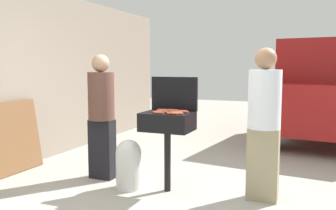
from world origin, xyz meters
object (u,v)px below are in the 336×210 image
object	(u,v)px
hot_dog_6	(162,111)
hot_dog_11	(173,110)
hot_dog_1	(183,112)
hot_dog_9	(177,112)
hot_dog_10	(163,110)
hot_dog_14	(157,112)
hot_dog_8	(178,114)
person_right	(264,119)
hot_dog_2	(176,111)
hot_dog_3	(182,111)
hot_dog_7	(163,110)
hot_dog_4	(177,113)
hot_dog_5	(159,113)
hot_dog_0	(164,112)
hot_dog_13	(175,112)
person_left	(102,112)
bbq_grill	(167,125)
parked_minivan	(334,90)
hot_dog_15	(169,111)
leaning_board	(15,137)
hot_dog_12	(172,114)
propane_tank	(129,163)

from	to	relation	value
hot_dog_6	hot_dog_11	distance (m)	0.18
hot_dog_1	hot_dog_9	size ratio (longest dim) A/B	1.00
hot_dog_10	hot_dog_14	bearing A→B (deg)	-85.01
hot_dog_8	person_right	distance (m)	0.97
hot_dog_2	hot_dog_3	world-z (taller)	same
hot_dog_7	person_right	world-z (taller)	person_right
hot_dog_1	hot_dog_8	xyz separation A→B (m)	(-0.01, -0.17, 0.00)
hot_dog_7	hot_dog_14	xyz separation A→B (m)	(0.00, -0.17, 0.00)
hot_dog_4	hot_dog_3	bearing A→B (deg)	92.20
hot_dog_5	hot_dog_0	bearing A→B (deg)	72.02
hot_dog_13	hot_dog_1	bearing A→B (deg)	44.88
person_right	hot_dog_11	bearing A→B (deg)	-12.36
hot_dog_5	hot_dog_14	world-z (taller)	same
hot_dog_1	person_left	distance (m)	1.21
hot_dog_13	hot_dog_10	bearing A→B (deg)	144.81
person_left	hot_dog_7	bearing A→B (deg)	-0.19
hot_dog_2	hot_dog_13	bearing A→B (deg)	-72.21
person_left	bbq_grill	bearing A→B (deg)	-3.94
person_left	parked_minivan	world-z (taller)	parked_minivan
hot_dog_0	person_right	distance (m)	1.15
hot_dog_0	parked_minivan	world-z (taller)	parked_minivan
hot_dog_8	hot_dog_15	distance (m)	0.26
hot_dog_6	hot_dog_10	world-z (taller)	same
hot_dog_11	hot_dog_8	bearing A→B (deg)	-59.32
hot_dog_8	leaning_board	world-z (taller)	leaning_board
hot_dog_3	parked_minivan	distance (m)	4.62
hot_dog_2	hot_dog_11	bearing A→B (deg)	131.13
person_right	leaning_board	size ratio (longest dim) A/B	1.69
hot_dog_2	hot_dog_6	bearing A→B (deg)	-150.34
hot_dog_12	parked_minivan	world-z (taller)	parked_minivan
hot_dog_9	person_left	bearing A→B (deg)	172.86
hot_dog_0	propane_tank	size ratio (longest dim) A/B	0.21
hot_dog_7	hot_dog_15	size ratio (longest dim) A/B	1.00
hot_dog_4	parked_minivan	size ratio (longest dim) A/B	0.03
parked_minivan	hot_dog_2	bearing A→B (deg)	73.52
hot_dog_10	leaning_board	bearing A→B (deg)	-174.62
hot_dog_12	hot_dog_14	world-z (taller)	same
hot_dog_10	person_right	world-z (taller)	person_right
hot_dog_4	hot_dog_10	xyz separation A→B (m)	(-0.27, 0.21, 0.00)
hot_dog_10	person_left	bearing A→B (deg)	178.79
propane_tank	leaning_board	xyz separation A→B (m)	(-1.85, 0.01, 0.19)
propane_tank	hot_dog_13	bearing A→B (deg)	5.93
hot_dog_4	hot_dog_0	bearing A→B (deg)	171.68
hot_dog_8	hot_dog_13	distance (m)	0.12
hot_dog_9	person_right	world-z (taller)	person_right
hot_dog_1	hot_dog_4	size ratio (longest dim) A/B	1.00
hot_dog_0	hot_dog_1	bearing A→B (deg)	26.62
hot_dog_6	hot_dog_11	xyz separation A→B (m)	(0.09, 0.15, 0.00)
hot_dog_1	parked_minivan	bearing A→B (deg)	67.74
hot_dog_5	hot_dog_12	distance (m)	0.18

